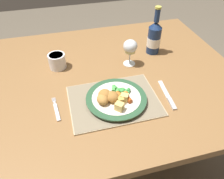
# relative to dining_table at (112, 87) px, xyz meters

# --- Properties ---
(ground_plane) EXTENTS (6.00, 6.00, 0.00)m
(ground_plane) POSITION_rel_dining_table_xyz_m (0.00, 0.00, -0.65)
(ground_plane) COLOR brown
(dining_table) EXTENTS (1.23, 1.01, 0.74)m
(dining_table) POSITION_rel_dining_table_xyz_m (0.00, 0.00, 0.00)
(dining_table) COLOR olive
(dining_table) RESTS_ON ground
(placemat) EXTENTS (0.37, 0.27, 0.01)m
(placemat) POSITION_rel_dining_table_xyz_m (-0.04, -0.18, 0.09)
(placemat) COLOR tan
(placemat) RESTS_ON dining_table
(dinner_plate) EXTENTS (0.25, 0.25, 0.02)m
(dinner_plate) POSITION_rel_dining_table_xyz_m (-0.03, -0.19, 0.10)
(dinner_plate) COLOR white
(dinner_plate) RESTS_ON placemat
(breaded_croquettes) EXTENTS (0.10, 0.09, 0.04)m
(breaded_croquettes) POSITION_rel_dining_table_xyz_m (-0.07, -0.20, 0.13)
(breaded_croquettes) COLOR #A87033
(breaded_croquettes) RESTS_ON dinner_plate
(green_beans_pile) EXTENTS (0.08, 0.08, 0.02)m
(green_beans_pile) POSITION_rel_dining_table_xyz_m (-0.00, -0.17, 0.12)
(green_beans_pile) COLOR green
(green_beans_pile) RESTS_ON dinner_plate
(glazed_carrots) EXTENTS (0.06, 0.07, 0.02)m
(glazed_carrots) POSITION_rel_dining_table_xyz_m (-0.01, -0.21, 0.12)
(glazed_carrots) COLOR orange
(glazed_carrots) RESTS_ON dinner_plate
(fork) EXTENTS (0.03, 0.14, 0.01)m
(fork) POSITION_rel_dining_table_xyz_m (-0.28, -0.18, 0.09)
(fork) COLOR silver
(fork) RESTS_ON dining_table
(table_knife) EXTENTS (0.03, 0.19, 0.01)m
(table_knife) POSITION_rel_dining_table_xyz_m (0.19, -0.22, 0.09)
(table_knife) COLOR silver
(table_knife) RESTS_ON dining_table
(wine_glass) EXTENTS (0.07, 0.07, 0.14)m
(wine_glass) POSITION_rel_dining_table_xyz_m (0.11, 0.06, 0.18)
(wine_glass) COLOR silver
(wine_glass) RESTS_ON dining_table
(bottle) EXTENTS (0.07, 0.07, 0.25)m
(bottle) POSITION_rel_dining_table_xyz_m (0.27, 0.14, 0.18)
(bottle) COLOR navy
(bottle) RESTS_ON dining_table
(roast_potatoes) EXTENTS (0.07, 0.08, 0.03)m
(roast_potatoes) POSITION_rel_dining_table_xyz_m (-0.02, -0.24, 0.13)
(roast_potatoes) COLOR #E5BC66
(roast_potatoes) RESTS_ON dinner_plate
(drinking_cup) EXTENTS (0.08, 0.08, 0.07)m
(drinking_cup) POSITION_rel_dining_table_xyz_m (-0.25, 0.12, 0.13)
(drinking_cup) COLOR white
(drinking_cup) RESTS_ON dining_table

